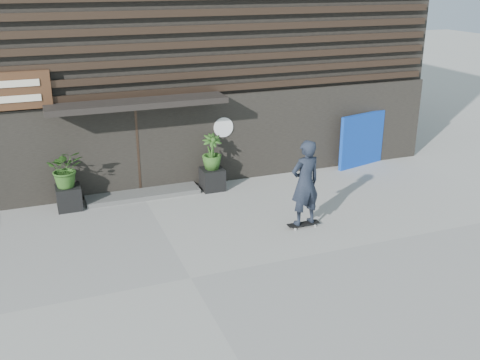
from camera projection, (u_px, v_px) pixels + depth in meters
name	position (u px, v px, depth m)	size (l,w,h in m)	color
ground	(191.00, 278.00, 10.89)	(80.00, 80.00, 0.00)	#9D9B95
entrance_step	(143.00, 194.00, 14.89)	(3.00, 0.80, 0.12)	#4F4F4D
planter_pot_left	(69.00, 198.00, 14.00)	(0.60, 0.60, 0.60)	black
bamboo_left	(66.00, 168.00, 13.73)	(0.86, 0.75, 0.96)	#2D591E
planter_pot_right	(212.00, 179.00, 15.27)	(0.60, 0.60, 0.60)	black
bamboo_right	(212.00, 152.00, 15.00)	(0.54, 0.54, 0.96)	#2D591E
blue_tarp	(362.00, 140.00, 17.00)	(1.75, 0.12, 1.64)	#0C35A4
building	(102.00, 26.00, 18.22)	(18.00, 11.00, 8.00)	black
skateboarder	(305.00, 183.00, 12.70)	(0.80, 0.58, 2.12)	black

